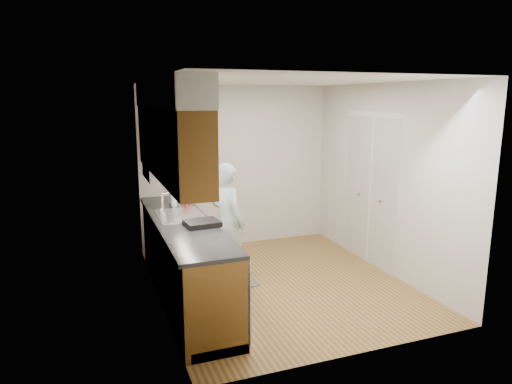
% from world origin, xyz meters
% --- Properties ---
extents(floor, '(3.50, 3.50, 0.00)m').
position_xyz_m(floor, '(0.00, 0.00, 0.00)').
color(floor, olive).
rests_on(floor, ground).
extents(ceiling, '(3.50, 3.50, 0.00)m').
position_xyz_m(ceiling, '(0.00, 0.00, 2.50)').
color(ceiling, white).
rests_on(ceiling, wall_left).
extents(wall_left, '(0.02, 3.50, 2.50)m').
position_xyz_m(wall_left, '(-1.50, 0.00, 1.25)').
color(wall_left, beige).
rests_on(wall_left, floor).
extents(wall_right, '(0.02, 3.50, 2.50)m').
position_xyz_m(wall_right, '(1.50, 0.00, 1.25)').
color(wall_right, beige).
rests_on(wall_right, floor).
extents(wall_back, '(3.00, 0.02, 2.50)m').
position_xyz_m(wall_back, '(0.00, 1.75, 1.25)').
color(wall_back, beige).
rests_on(wall_back, floor).
extents(counter, '(0.64, 2.80, 1.30)m').
position_xyz_m(counter, '(-1.20, -0.00, 0.49)').
color(counter, brown).
rests_on(counter, floor).
extents(upper_cabinets, '(0.47, 2.80, 1.21)m').
position_xyz_m(upper_cabinets, '(-1.33, 0.05, 1.95)').
color(upper_cabinets, brown).
rests_on(upper_cabinets, wall_left).
extents(closet_door, '(0.02, 1.22, 2.05)m').
position_xyz_m(closet_door, '(1.49, 0.30, 1.02)').
color(closet_door, silver).
rests_on(closet_door, wall_right).
extents(floor_mat, '(0.66, 0.88, 0.01)m').
position_xyz_m(floor_mat, '(-0.59, 0.33, 0.01)').
color(floor_mat, slate).
rests_on(floor_mat, floor).
extents(person, '(0.62, 0.72, 1.72)m').
position_xyz_m(person, '(-0.59, 0.33, 0.87)').
color(person, '#9FBEC1').
rests_on(person, floor_mat).
extents(soap_bottle_a, '(0.11, 0.11, 0.25)m').
position_xyz_m(soap_bottle_a, '(-1.18, 0.66, 1.07)').
color(soap_bottle_a, '#B5C0C5').
rests_on(soap_bottle_a, counter).
extents(soap_bottle_b, '(0.12, 0.12, 0.19)m').
position_xyz_m(soap_bottle_b, '(-1.15, 0.90, 1.03)').
color(soap_bottle_b, '#B5C0C5').
rests_on(soap_bottle_b, counter).
extents(soda_can, '(0.08, 0.08, 0.11)m').
position_xyz_m(soda_can, '(-1.04, 0.57, 0.99)').
color(soda_can, red).
rests_on(soda_can, counter).
extents(steel_can, '(0.09, 0.09, 0.13)m').
position_xyz_m(steel_can, '(-1.13, 0.63, 1.01)').
color(steel_can, '#A5A5AA').
rests_on(steel_can, counter).
extents(dish_rack, '(0.38, 0.33, 0.06)m').
position_xyz_m(dish_rack, '(-1.06, -0.30, 0.97)').
color(dish_rack, black).
rests_on(dish_rack, counter).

